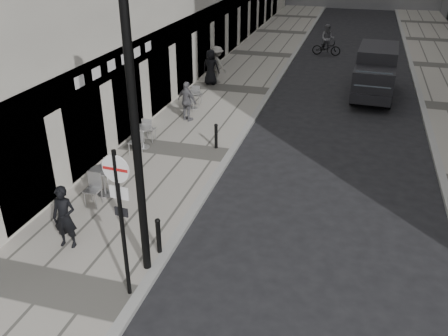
# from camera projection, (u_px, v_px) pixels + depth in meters

# --- Properties ---
(sidewalk) EXTENTS (4.00, 60.00, 0.12)m
(sidewalk) POSITION_uv_depth(u_px,v_px,m) (230.00, 89.00, 23.62)
(sidewalk) COLOR gray
(sidewalk) RESTS_ON ground
(walking_man) EXTENTS (0.63, 0.44, 1.64)m
(walking_man) POSITION_uv_depth(u_px,v_px,m) (65.00, 217.00, 11.44)
(walking_man) COLOR black
(walking_man) RESTS_ON sidewalk
(sign_post) EXTENTS (0.58, 0.11, 3.40)m
(sign_post) POSITION_uv_depth(u_px,v_px,m) (120.00, 207.00, 9.28)
(sign_post) COLOR black
(sign_post) RESTS_ON sidewalk
(lamppost) EXTENTS (0.32, 0.32, 7.09)m
(lamppost) POSITION_uv_depth(u_px,v_px,m) (133.00, 106.00, 9.28)
(lamppost) COLOR black
(lamppost) RESTS_ON sidewalk
(bollard_near) EXTENTS (0.12, 0.12, 0.89)m
(bollard_near) POSITION_uv_depth(u_px,v_px,m) (159.00, 237.00, 11.37)
(bollard_near) COLOR black
(bollard_near) RESTS_ON sidewalk
(bollard_far) EXTENTS (0.12, 0.12, 0.87)m
(bollard_far) POSITION_uv_depth(u_px,v_px,m) (216.00, 137.00, 16.91)
(bollard_far) COLOR black
(bollard_far) RESTS_ON sidewalk
(panel_van) EXTENTS (2.02, 4.86, 2.25)m
(panel_van) POSITION_uv_depth(u_px,v_px,m) (376.00, 70.00, 22.30)
(panel_van) COLOR black
(panel_van) RESTS_ON ground
(cyclist) EXTENTS (1.79, 0.69, 1.91)m
(cyclist) POSITION_uv_depth(u_px,v_px,m) (327.00, 43.00, 29.99)
(cyclist) COLOR black
(cyclist) RESTS_ON ground
(pedestrian_a) EXTENTS (1.04, 0.74, 1.64)m
(pedestrian_a) POSITION_uv_depth(u_px,v_px,m) (187.00, 101.00, 19.21)
(pedestrian_a) COLOR slate
(pedestrian_a) RESTS_ON sidewalk
(pedestrian_b) EXTENTS (1.38, 1.18, 1.85)m
(pedestrian_b) POSITION_uv_depth(u_px,v_px,m) (217.00, 65.00, 24.08)
(pedestrian_b) COLOR gray
(pedestrian_b) RESTS_ON sidewalk
(pedestrian_c) EXTENTS (0.89, 0.61, 1.76)m
(pedestrian_c) POSITION_uv_depth(u_px,v_px,m) (211.00, 67.00, 23.80)
(pedestrian_c) COLOR black
(pedestrian_c) RESTS_ON sidewalk
(cafe_table_near) EXTENTS (0.75, 1.70, 0.97)m
(cafe_table_near) POSITION_uv_depth(u_px,v_px,m) (104.00, 180.00, 13.87)
(cafe_table_near) COLOR silver
(cafe_table_near) RESTS_ON sidewalk
(cafe_table_mid) EXTENTS (0.70, 1.58, 0.90)m
(cafe_table_mid) POSITION_uv_depth(u_px,v_px,m) (193.00, 99.00, 20.68)
(cafe_table_mid) COLOR silver
(cafe_table_mid) RESTS_ON sidewalk
(cafe_table_far) EXTENTS (0.71, 1.60, 0.91)m
(cafe_table_far) POSITION_uv_depth(u_px,v_px,m) (142.00, 135.00, 16.95)
(cafe_table_far) COLOR silver
(cafe_table_far) RESTS_ON sidewalk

